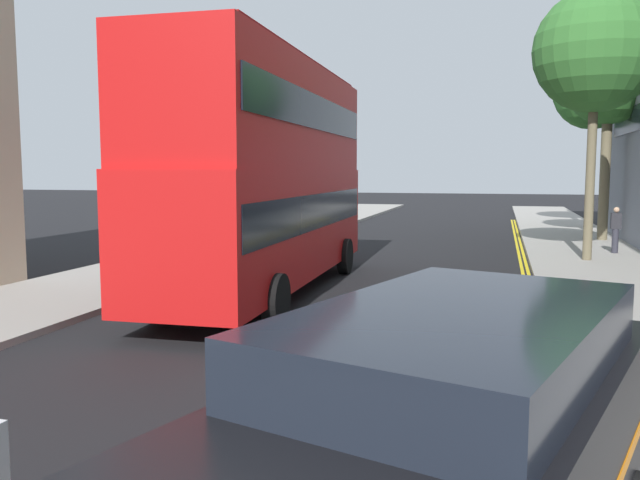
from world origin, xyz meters
TOP-DOWN VIEW (x-y plane):
  - sidewalk_right at (6.50, 16.00)m, footprint 4.00×80.00m
  - sidewalk_left at (-6.50, 16.00)m, footprint 4.00×80.00m
  - kerb_line_outer at (4.40, 14.00)m, footprint 0.10×56.00m
  - kerb_line_inner at (4.24, 14.00)m, footprint 0.10×56.00m
  - double_decker_bus_away at (-1.96, 15.09)m, footprint 3.04×10.88m
  - taxi_minivan at (3.23, 4.13)m, footprint 3.20×5.15m
  - pedestrian_far at (7.47, 24.69)m, footprint 0.34×0.22m
  - street_tree_near at (6.30, 22.54)m, footprint 3.87×3.87m
  - street_tree_mid at (7.70, 29.37)m, footprint 3.58×3.58m
  - street_tree_far at (7.96, 36.45)m, footprint 4.00×4.00m

SIDE VIEW (x-z plane):
  - kerb_line_outer at x=4.40m, z-range 0.00..0.01m
  - kerb_line_inner at x=4.24m, z-range 0.00..0.01m
  - sidewalk_right at x=6.50m, z-range 0.00..0.14m
  - sidewalk_left at x=-6.50m, z-range 0.00..0.14m
  - pedestrian_far at x=7.47m, z-range 0.18..1.80m
  - taxi_minivan at x=3.23m, z-range 0.01..2.13m
  - double_decker_bus_away at x=-1.96m, z-range 0.21..5.85m
  - street_tree_mid at x=7.70m, z-range 2.45..10.80m
  - street_tree_near at x=6.30m, z-range 2.46..11.04m
  - street_tree_far at x=7.96m, z-range 2.60..11.60m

